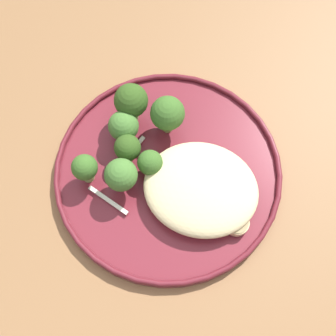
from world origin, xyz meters
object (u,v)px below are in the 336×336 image
seared_scallop_large_seared (179,168)px  broccoli_floret_near_rim (150,163)px  broccoli_floret_right_tilted (168,114)px  seared_scallop_tiny_bay (185,207)px  dinner_plate (168,171)px  seared_scallop_on_noodles (191,179)px  broccoli_floret_beside_noodles (124,126)px  broccoli_floret_left_leaning (121,175)px  seared_scallop_half_hidden (213,195)px  seared_scallop_left_edge (237,223)px  broccoli_floret_center_pile (128,148)px  broccoli_floret_front_edge (131,101)px  broccoli_floret_rear_charred (85,168)px

seared_scallop_large_seared → broccoli_floret_near_rim: (0.04, 0.01, 0.02)m
broccoli_floret_right_tilted → seared_scallop_tiny_bay: bearing=115.9°
seared_scallop_tiny_bay → broccoli_floret_right_tilted: (0.05, -0.10, 0.03)m
dinner_plate → seared_scallop_tiny_bay: seared_scallop_tiny_bay is taller
seared_scallop_large_seared → seared_scallop_on_noodles: bearing=147.4°
broccoli_floret_right_tilted → broccoli_floret_beside_noodles: bearing=28.4°
broccoli_floret_left_leaning → broccoli_floret_beside_noodles: bearing=-74.8°
broccoli_floret_near_rim → broccoli_floret_right_tilted: bearing=-94.1°
seared_scallop_large_seared → seared_scallop_half_hidden: size_ratio=1.44×
seared_scallop_half_hidden → seared_scallop_on_noodles: 0.03m
seared_scallop_left_edge → seared_scallop_half_hidden: size_ratio=1.33×
broccoli_floret_center_pile → broccoli_floret_left_leaning: bearing=96.7°
seared_scallop_half_hidden → broccoli_floret_center_pile: bearing=-12.6°
broccoli_floret_front_edge → broccoli_floret_right_tilted: (-0.05, 0.00, -0.00)m
seared_scallop_large_seared → seared_scallop_half_hidden: (-0.05, 0.02, 0.00)m
seared_scallop_large_seared → broccoli_floret_front_edge: (0.08, -0.06, 0.03)m
seared_scallop_left_edge → broccoli_floret_near_rim: (0.12, -0.04, 0.02)m
broccoli_floret_near_rim → broccoli_floret_rear_charred: size_ratio=0.90×
seared_scallop_half_hidden → broccoli_floret_left_leaning: size_ratio=0.38×
seared_scallop_left_edge → broccoli_floret_rear_charred: size_ratio=0.60×
seared_scallop_tiny_bay → broccoli_floret_left_leaning: (0.08, -0.01, 0.03)m
dinner_plate → seared_scallop_on_noodles: bearing=166.9°
dinner_plate → broccoli_floret_beside_noodles: 0.08m
seared_scallop_left_edge → broccoli_floret_right_tilted: (0.11, -0.11, 0.03)m
seared_scallop_on_noodles → broccoli_floret_near_rim: broccoli_floret_near_rim is taller
broccoli_floret_beside_noodles → dinner_plate: bearing=154.3°
broccoli_floret_left_leaning → broccoli_floret_front_edge: size_ratio=0.89×
dinner_plate → seared_scallop_half_hidden: 0.07m
seared_scallop_half_hidden → broccoli_floret_beside_noodles: 0.14m
broccoli_floret_front_edge → broccoli_floret_rear_charred: 0.10m
seared_scallop_left_edge → broccoli_floret_rear_charred: broccoli_floret_rear_charred is taller
seared_scallop_half_hidden → broccoli_floret_front_edge: broccoli_floret_front_edge is taller
seared_scallop_left_edge → seared_scallop_tiny_bay: (0.06, -0.00, 0.00)m
broccoli_floret_near_rim → broccoli_floret_rear_charred: broccoli_floret_rear_charred is taller
seared_scallop_left_edge → broccoli_floret_left_leaning: broccoli_floret_left_leaning is taller
seared_scallop_half_hidden → seared_scallop_tiny_bay: seared_scallop_tiny_bay is taller
seared_scallop_left_edge → seared_scallop_on_noodles: size_ratio=1.32×
broccoli_floret_left_leaning → broccoli_floret_near_rim: 0.04m
seared_scallop_left_edge → seared_scallop_on_noodles: seared_scallop_on_noodles is taller
seared_scallop_half_hidden → seared_scallop_on_noodles: seared_scallop_on_noodles is taller
seared_scallop_half_hidden → seared_scallop_tiny_bay: (0.03, 0.02, 0.00)m
broccoli_floret_beside_noodles → broccoli_floret_right_tilted: bearing=-151.6°
seared_scallop_tiny_bay → broccoli_floret_beside_noodles: broccoli_floret_beside_noodles is taller
seared_scallop_tiny_bay → broccoli_floret_right_tilted: broccoli_floret_right_tilted is taller
broccoli_floret_center_pile → broccoli_floret_front_edge: (0.01, -0.06, 0.01)m
broccoli_floret_front_edge → broccoli_floret_left_leaning: bearing=99.7°
seared_scallop_large_seared → seared_scallop_on_noodles: 0.02m
seared_scallop_left_edge → seared_scallop_large_seared: same height
broccoli_floret_left_leaning → broccoli_floret_rear_charred: (0.05, 0.00, -0.01)m
seared_scallop_half_hidden → broccoli_floret_beside_noodles: broccoli_floret_beside_noodles is taller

